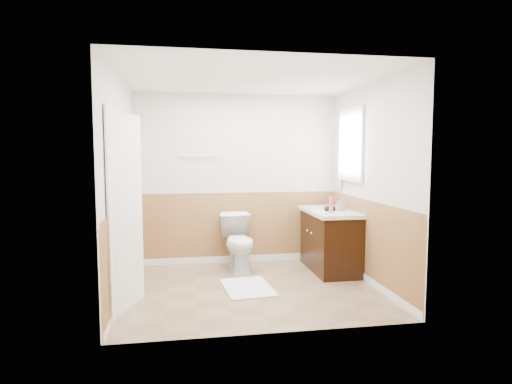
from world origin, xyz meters
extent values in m
plane|color=#8C7051|center=(0.00, 0.00, 0.00)|extent=(3.00, 3.00, 0.00)
plane|color=white|center=(0.00, 0.00, 2.50)|extent=(3.00, 3.00, 0.00)
plane|color=silver|center=(0.00, 1.30, 1.25)|extent=(3.00, 0.00, 3.00)
plane|color=silver|center=(0.00, -1.30, 1.25)|extent=(3.00, 0.00, 3.00)
plane|color=silver|center=(-1.50, 0.00, 1.25)|extent=(0.00, 3.00, 3.00)
plane|color=silver|center=(1.50, 0.00, 1.25)|extent=(0.00, 3.00, 3.00)
plane|color=#A47741|center=(0.00, 1.29, 0.50)|extent=(3.00, 0.00, 3.00)
plane|color=#A47741|center=(0.00, -1.29, 0.50)|extent=(3.00, 0.00, 3.00)
plane|color=#A47741|center=(-1.49, 0.00, 0.50)|extent=(0.00, 2.60, 2.60)
plane|color=#A47741|center=(1.49, 0.00, 0.50)|extent=(0.00, 2.60, 2.60)
imported|color=white|center=(-0.04, 0.84, 0.39)|extent=(0.50, 0.80, 0.78)
cube|color=white|center=(-0.04, 0.01, 0.01)|extent=(0.62, 0.84, 0.02)
cube|color=black|center=(1.21, 0.62, 0.40)|extent=(0.55, 1.10, 0.80)
sphere|color=silver|center=(0.91, 0.52, 0.55)|extent=(0.03, 0.03, 0.03)
sphere|color=silver|center=(0.91, 0.72, 0.55)|extent=(0.03, 0.03, 0.03)
cube|color=white|center=(1.20, 0.62, 0.83)|extent=(0.60, 1.15, 0.05)
cylinder|color=white|center=(1.21, 0.77, 0.86)|extent=(0.36, 0.36, 0.02)
cylinder|color=silver|center=(1.39, 0.77, 0.92)|extent=(0.02, 0.02, 0.14)
cylinder|color=#EC3D84|center=(1.11, 0.34, 0.96)|extent=(0.05, 0.05, 0.22)
imported|color=gray|center=(1.33, 0.54, 0.94)|extent=(0.10, 0.10, 0.19)
cylinder|color=black|center=(1.16, 0.52, 0.89)|extent=(0.14, 0.07, 0.07)
cylinder|color=black|center=(1.13, 0.53, 0.86)|extent=(0.03, 0.03, 0.07)
cube|color=silver|center=(1.48, 1.10, 1.55)|extent=(0.02, 0.35, 0.90)
cube|color=white|center=(1.47, 0.59, 1.75)|extent=(0.04, 0.80, 1.00)
cube|color=white|center=(1.49, 0.59, 1.75)|extent=(0.01, 0.70, 0.90)
cube|color=white|center=(-1.40, -0.45, 1.02)|extent=(0.29, 0.78, 2.04)
cube|color=white|center=(-1.48, -0.45, 1.03)|extent=(0.02, 0.92, 2.10)
sphere|color=silver|center=(-1.34, -0.12, 0.95)|extent=(0.06, 0.06, 0.06)
cylinder|color=silver|center=(-0.55, 1.25, 1.60)|extent=(0.62, 0.02, 0.02)
cylinder|color=silver|center=(-0.10, 1.23, 0.70)|extent=(0.14, 0.02, 0.02)
cylinder|color=white|center=(-0.10, 1.23, 0.70)|extent=(0.10, 0.11, 0.11)
cube|color=white|center=(-0.10, 1.23, 0.59)|extent=(0.10, 0.01, 0.16)
camera|label=1|loc=(-0.77, -4.94, 1.63)|focal=29.68mm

